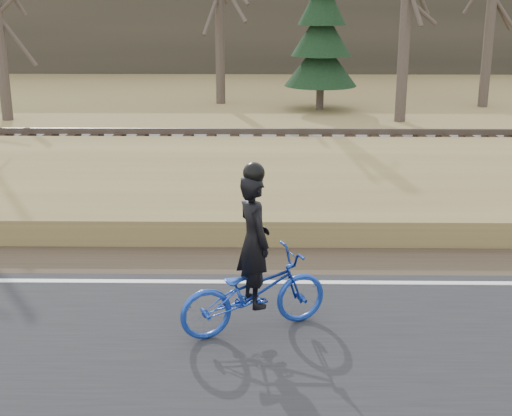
{
  "coord_description": "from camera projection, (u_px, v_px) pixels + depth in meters",
  "views": [
    {
      "loc": [
        -4.59,
        -9.4,
        4.11
      ],
      "look_at": [
        -4.73,
        0.5,
        1.1
      ],
      "focal_mm": 50.0,
      "sensor_mm": 36.0,
      "label": 1
    }
  ],
  "objects": [
    {
      "name": "ballast",
      "position": [
        450.0,
        155.0,
        17.71
      ],
      "size": [
        120.0,
        3.0,
        0.45
      ],
      "primitive_type": "cube",
      "color": "slate",
      "rests_on": "ground"
    },
    {
      "name": "railroad",
      "position": [
        451.0,
        143.0,
        17.63
      ],
      "size": [
        120.0,
        2.4,
        0.29
      ],
      "color": "black",
      "rests_on": "ballast"
    },
    {
      "name": "conifer",
      "position": [
        322.0,
        33.0,
        25.1
      ],
      "size": [
        2.6,
        2.6,
        5.74
      ],
      "color": "#4F4339",
      "rests_on": "ground"
    },
    {
      "name": "cyclist",
      "position": [
        254.0,
        279.0,
        8.73
      ],
      "size": [
        2.02,
        1.37,
        2.15
      ],
      "rotation": [
        0.0,
        0.0,
        1.98
      ],
      "color": "#17379F",
      "rests_on": "road"
    },
    {
      "name": "embankment",
      "position": [
        497.0,
        197.0,
        14.08
      ],
      "size": [
        120.0,
        5.0,
        0.44
      ],
      "primitive_type": "cube",
      "color": "olive",
      "rests_on": "ground"
    },
    {
      "name": "treeline_backdrop",
      "position": [
        352.0,
        13.0,
        37.95
      ],
      "size": [
        120.0,
        4.0,
        6.0
      ],
      "primitive_type": "cube",
      "color": "#383328",
      "rests_on": "ground"
    },
    {
      "name": "bare_tree_near_left",
      "position": [
        406.0,
        13.0,
        22.57
      ],
      "size": [
        0.36,
        0.36,
        6.9
      ],
      "primitive_type": "cylinder",
      "color": "#4F4339",
      "rests_on": "ground"
    }
  ]
}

